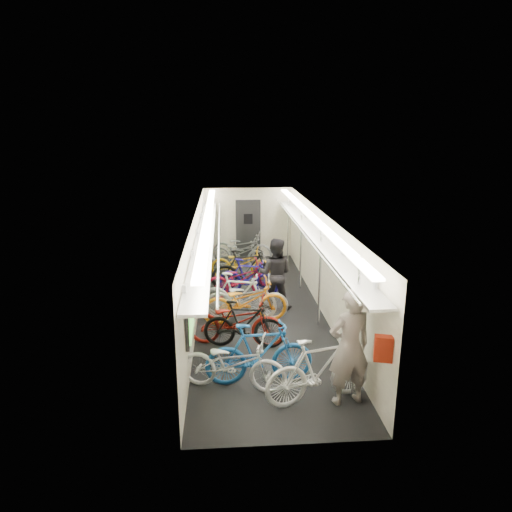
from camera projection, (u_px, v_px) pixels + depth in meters
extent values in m
plane|color=black|center=(260.00, 310.00, 11.22)|extent=(10.00, 10.00, 0.00)
plane|color=white|center=(260.00, 214.00, 10.58)|extent=(10.00, 10.00, 0.00)
plane|color=beige|center=(197.00, 265.00, 10.79)|extent=(0.00, 10.00, 10.00)
plane|color=beige|center=(322.00, 262.00, 11.00)|extent=(0.00, 10.00, 10.00)
plane|color=beige|center=(248.00, 223.00, 15.70)|extent=(3.00, 0.00, 3.00)
plane|color=beige|center=(290.00, 368.00, 6.09)|extent=(3.00, 0.00, 3.00)
cube|color=black|center=(189.00, 315.00, 7.70)|extent=(0.06, 1.10, 0.80)
cube|color=#7CDC60|center=(191.00, 315.00, 7.71)|extent=(0.02, 0.96, 0.66)
cube|color=black|center=(196.00, 275.00, 9.82)|extent=(0.06, 1.10, 0.80)
cube|color=#7CDC60|center=(198.00, 275.00, 9.82)|extent=(0.02, 0.96, 0.66)
cube|color=black|center=(201.00, 250.00, 11.93)|extent=(0.06, 1.10, 0.80)
cube|color=#7CDC60|center=(202.00, 250.00, 11.94)|extent=(0.02, 0.96, 0.66)
cube|color=black|center=(204.00, 232.00, 14.05)|extent=(0.06, 1.10, 0.80)
cube|color=#7CDC60|center=(205.00, 232.00, 14.05)|extent=(0.02, 0.96, 0.66)
cube|color=#F5B60C|center=(193.00, 291.00, 8.75)|extent=(0.02, 0.22, 0.30)
cube|color=#F5B60C|center=(199.00, 259.00, 10.86)|extent=(0.02, 0.22, 0.30)
cube|color=#F5B60C|center=(203.00, 238.00, 12.98)|extent=(0.02, 0.22, 0.30)
cube|color=black|center=(248.00, 229.00, 15.70)|extent=(0.85, 0.08, 2.00)
cube|color=#999BA0|center=(205.00, 235.00, 10.62)|extent=(0.40, 9.70, 0.05)
cube|color=#999BA0|center=(314.00, 233.00, 10.80)|extent=(0.40, 9.70, 0.05)
cylinder|color=silver|center=(219.00, 230.00, 10.61)|extent=(0.04, 9.70, 0.04)
cylinder|color=silver|center=(300.00, 229.00, 10.75)|extent=(0.04, 9.70, 0.04)
cube|color=white|center=(208.00, 217.00, 10.51)|extent=(0.18, 9.60, 0.04)
cube|color=white|center=(311.00, 216.00, 10.68)|extent=(0.18, 9.60, 0.04)
cylinder|color=silver|center=(356.00, 328.00, 7.33)|extent=(0.05, 0.05, 2.38)
cylinder|color=silver|center=(320.00, 275.00, 10.02)|extent=(0.05, 0.05, 2.38)
cylinder|color=silver|center=(301.00, 247.00, 12.43)|extent=(0.05, 0.05, 2.38)
cylinder|color=silver|center=(288.00, 228.00, 14.83)|extent=(0.05, 0.05, 2.38)
imported|color=silver|center=(233.00, 363.00, 7.68)|extent=(1.94, 1.12, 0.96)
imported|color=#1C5CA8|center=(259.00, 353.00, 7.84)|extent=(1.90, 0.65, 1.13)
imported|color=maroon|center=(236.00, 321.00, 9.26)|extent=(2.10, 1.09, 1.05)
imported|color=black|center=(244.00, 324.00, 9.17)|extent=(1.73, 0.73, 1.01)
imported|color=orange|center=(245.00, 301.00, 10.37)|extent=(2.01, 0.91, 1.02)
imported|color=silver|center=(239.00, 295.00, 10.66)|extent=(1.88, 1.02, 1.09)
imported|color=#A4A4A8|center=(247.00, 298.00, 10.58)|extent=(1.98, 0.83, 1.02)
imported|color=navy|center=(248.00, 277.00, 12.13)|extent=(1.72, 0.93, 1.00)
imported|color=maroon|center=(240.00, 279.00, 11.97)|extent=(1.99, 1.07, 0.99)
imported|color=black|center=(246.00, 270.00, 12.51)|extent=(1.98, 0.77, 1.16)
imported|color=orange|center=(241.00, 263.00, 13.49)|extent=(1.89, 0.94, 0.95)
imported|color=white|center=(320.00, 370.00, 7.31)|extent=(1.95, 1.01, 1.13)
imported|color=slate|center=(239.00, 253.00, 14.64)|extent=(1.92, 1.24, 0.95)
imported|color=slate|center=(242.00, 248.00, 15.06)|extent=(2.13, 1.25, 1.06)
imported|color=gray|center=(349.00, 347.00, 7.17)|extent=(0.80, 0.61, 1.95)
imported|color=black|center=(275.00, 274.00, 11.15)|extent=(1.01, 0.88, 1.77)
cube|color=#A92410|center=(383.00, 349.00, 6.46)|extent=(0.29, 0.20, 0.38)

